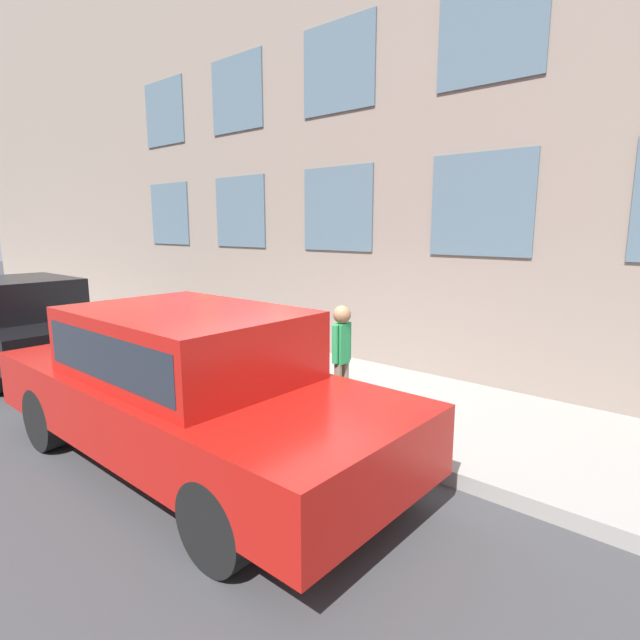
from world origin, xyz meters
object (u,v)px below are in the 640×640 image
fire_hydrant (300,378)px  parked_car_black_far (21,318)px  parked_car_red_near (188,380)px  person (342,350)px

fire_hydrant → parked_car_black_far: 5.93m
parked_car_red_near → fire_hydrant: bearing=0.6°
parked_car_red_near → parked_car_black_far: bearing=87.5°
parked_car_red_near → parked_car_black_far: 5.73m
parked_car_black_far → parked_car_red_near: bearing=-92.5°
person → parked_car_red_near: 2.04m
fire_hydrant → person: 0.80m
person → parked_car_red_near: parked_car_red_near is taller
person → parked_car_red_near: bearing=127.2°
fire_hydrant → parked_car_red_near: 1.85m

